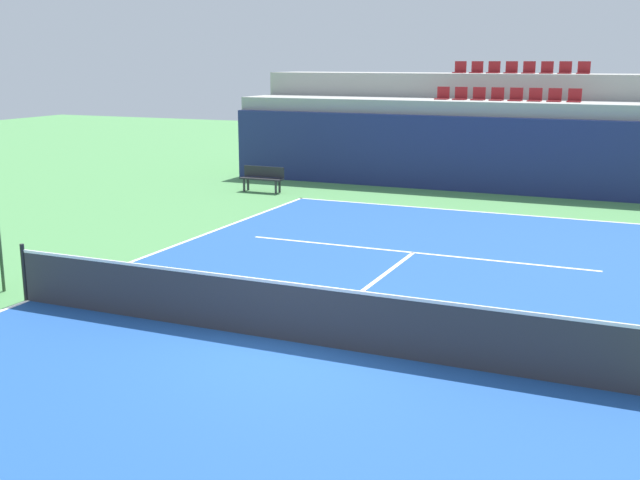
% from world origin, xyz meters
% --- Properties ---
extents(ground_plane, '(80.00, 80.00, 0.00)m').
position_xyz_m(ground_plane, '(0.00, 0.00, 0.00)').
color(ground_plane, '#4C8C4C').
extents(court_surface, '(11.00, 24.00, 0.01)m').
position_xyz_m(court_surface, '(0.00, 0.00, 0.01)').
color(court_surface, '#1E4C99').
rests_on(court_surface, ground_plane).
extents(baseline_far, '(11.00, 0.10, 0.00)m').
position_xyz_m(baseline_far, '(0.00, 11.95, 0.01)').
color(baseline_far, white).
rests_on(baseline_far, court_surface).
extents(sideline_left, '(0.10, 24.00, 0.00)m').
position_xyz_m(sideline_left, '(-5.45, 0.00, 0.01)').
color(sideline_left, white).
rests_on(sideline_left, court_surface).
extents(service_line_far, '(8.26, 0.10, 0.00)m').
position_xyz_m(service_line_far, '(0.00, 6.40, 0.01)').
color(service_line_far, white).
rests_on(service_line_far, court_surface).
extents(centre_service_line, '(0.10, 6.40, 0.00)m').
position_xyz_m(centre_service_line, '(0.00, 3.20, 0.01)').
color(centre_service_line, white).
rests_on(centre_service_line, court_surface).
extents(back_wall, '(19.24, 0.30, 2.51)m').
position_xyz_m(back_wall, '(0.00, 15.50, 1.26)').
color(back_wall, navy).
rests_on(back_wall, ground_plane).
extents(stands_tier_lower, '(19.24, 2.40, 2.99)m').
position_xyz_m(stands_tier_lower, '(0.00, 16.85, 1.49)').
color(stands_tier_lower, '#9E9E99').
rests_on(stands_tier_lower, ground_plane).
extents(stands_tier_upper, '(19.24, 2.40, 3.86)m').
position_xyz_m(stands_tier_upper, '(0.00, 19.25, 1.93)').
color(stands_tier_upper, '#9E9E99').
rests_on(stands_tier_upper, ground_plane).
extents(seating_row_lower, '(4.91, 0.44, 0.44)m').
position_xyz_m(seating_row_lower, '(0.00, 16.94, 3.11)').
color(seating_row_lower, maroon).
rests_on(seating_row_lower, stands_tier_lower).
extents(seating_row_upper, '(4.91, 0.44, 0.44)m').
position_xyz_m(seating_row_upper, '(0.00, 19.34, 3.99)').
color(seating_row_upper, maroon).
rests_on(seating_row_upper, stands_tier_upper).
extents(tennis_net, '(11.08, 0.08, 1.07)m').
position_xyz_m(tennis_net, '(0.00, 0.00, 0.51)').
color(tennis_net, black).
rests_on(tennis_net, court_surface).
extents(player_bench, '(1.50, 0.40, 0.85)m').
position_xyz_m(player_bench, '(-7.20, 12.66, 0.51)').
color(player_bench, '#232328').
rests_on(player_bench, ground_plane).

